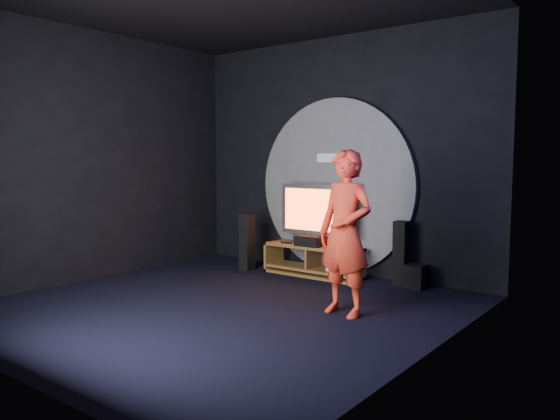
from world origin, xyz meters
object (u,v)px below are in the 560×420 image
object	(u,v)px
tv	(316,212)
tower_speaker_left	(247,242)
subwoofer	(415,276)
player	(345,233)
media_console	(314,262)
tower_speaker_right	(401,253)

from	to	relation	value
tv	tower_speaker_left	xyz separation A→B (m)	(-1.05, -0.33, -0.50)
tv	tower_speaker_left	distance (m)	1.21
subwoofer	player	distance (m)	1.81
media_console	subwoofer	distance (m)	1.51
tower_speaker_right	tv	bearing A→B (deg)	-173.02
tv	subwoofer	bearing A→B (deg)	4.72
tower_speaker_right	tower_speaker_left	bearing A→B (deg)	-168.13
tower_speaker_right	player	xyz separation A→B (m)	(0.12, -1.68, 0.47)
player	subwoofer	bearing A→B (deg)	93.52
tv	tower_speaker_left	bearing A→B (deg)	-162.38
media_console	player	distance (m)	2.14
tv	tower_speaker_left	size ratio (longest dim) A/B	1.38
player	tv	bearing A→B (deg)	139.75
tower_speaker_right	media_console	bearing A→B (deg)	-170.03
tower_speaker_left	player	xyz separation A→B (m)	(2.45, -1.19, 0.47)
tv	tower_speaker_right	xyz separation A→B (m)	(1.28, 0.16, -0.50)
tv	player	bearing A→B (deg)	-47.40
media_console	subwoofer	bearing A→B (deg)	7.28
media_console	tower_speaker_right	size ratio (longest dim) A/B	1.73
tower_speaker_left	tower_speaker_right	world-z (taller)	same
media_console	tower_speaker_right	xyz separation A→B (m)	(1.27, 0.22, 0.24)
tv	player	world-z (taller)	player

